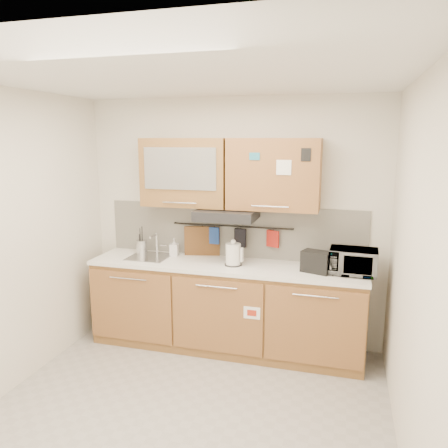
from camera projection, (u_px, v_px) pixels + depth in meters
The scene contains 21 objects.
floor at pixel (186, 414), 3.51m from camera, with size 3.20×3.20×0.00m, color #9E9993.
ceiling at pixel (179, 76), 3.01m from camera, with size 3.20×3.20×0.00m, color white.
wall_back at pixel (233, 222), 4.67m from camera, with size 3.20×3.20×0.00m, color silver.
wall_left at pixel (5, 244), 3.68m from camera, with size 3.00×3.00×0.00m, color silver.
wall_right at pixel (413, 276), 2.84m from camera, with size 3.00×3.00×0.00m, color silver.
base_cabinet at pixel (225, 311), 4.56m from camera, with size 2.80×0.64×0.88m.
countertop at pixel (225, 265), 4.46m from camera, with size 2.82×0.62×0.04m, color white.
backsplash at pixel (233, 231), 4.68m from camera, with size 2.80×0.02×0.56m, color silver.
upper_cabinets at pixel (228, 173), 4.41m from camera, with size 1.82×0.37×0.70m.
range_hood at pixel (227, 214), 4.42m from camera, with size 0.60×0.46×0.10m, color black.
sink at pixel (150, 257), 4.70m from camera, with size 0.42×0.40×0.26m.
utensil_rail at pixel (232, 226), 4.64m from camera, with size 0.02×0.02×1.30m, color black.
utensil_crock at pixel (142, 247), 4.83m from camera, with size 0.15×0.15×0.30m.
kettle at pixel (233, 255), 4.38m from camera, with size 0.20×0.18×0.27m.
toaster at pixel (316, 262), 4.15m from camera, with size 0.31×0.24×0.20m.
microwave at pixel (353, 262), 4.09m from camera, with size 0.44×0.30×0.24m, color #999999.
soap_bottle at pixel (174, 247), 4.74m from camera, with size 0.09×0.09×0.19m, color #999999.
cutting_board at pixel (202, 248), 4.76m from camera, with size 0.39×0.03×0.48m, color brown.
oven_mitt at pixel (214, 236), 4.69m from camera, with size 0.11×0.03×0.18m, color navy.
dark_pouch at pixel (240, 238), 4.62m from camera, with size 0.12×0.04×0.20m, color black.
pot_holder at pixel (273, 239), 4.52m from camera, with size 0.14×0.02×0.17m, color #AB1F16.
Camera 1 is at (1.14, -2.95, 2.18)m, focal length 35.00 mm.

